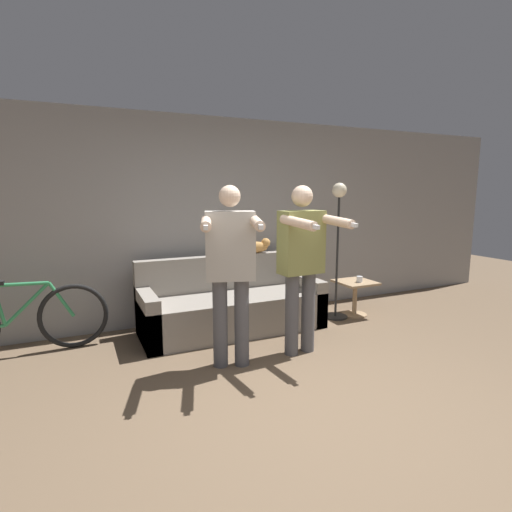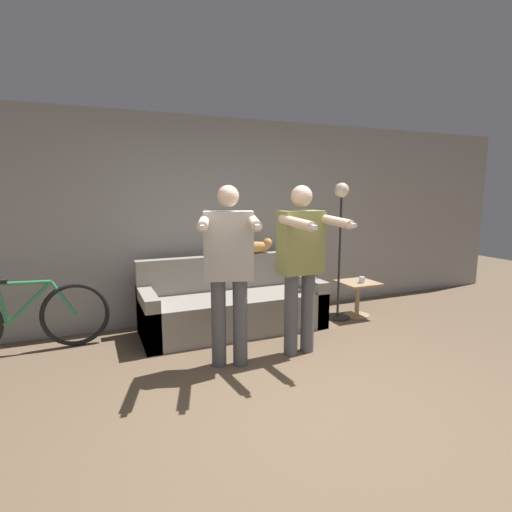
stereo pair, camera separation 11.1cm
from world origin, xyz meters
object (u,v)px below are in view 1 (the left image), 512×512
person_left (231,264)px  side_table (355,291)px  cat (256,247)px  person_right (302,258)px  floor_lamp (338,227)px  cup (359,279)px  bicycle (19,321)px  couch (232,307)px

person_left → side_table: person_left is taller
cat → person_left: bearing=-123.5°
person_right → floor_lamp: bearing=35.1°
person_left → cup: person_left is taller
cat → bicycle: bearing=-177.5°
person_left → cat: bearing=74.4°
person_right → cup: bearing=25.3°
cup → bicycle: bicycle is taller
person_left → floor_lamp: (1.82, 0.83, 0.21)m
bicycle → cup: bearing=-5.7°
cat → couch: bearing=-146.9°
person_right → floor_lamp: 1.35m
floor_lamp → bicycle: (-3.69, 0.31, -0.85)m
person_left → floor_lamp: 2.01m
cat → side_table: (1.27, -0.46, -0.62)m
floor_lamp → cup: 0.77m
person_right → cat: bearing=83.5°
floor_lamp → person_right: bearing=-141.3°
floor_lamp → side_table: bearing=-5.0°
cat → bicycle: 2.78m
cat → floor_lamp: floor_lamp is taller
couch → person_right: person_right is taller
person_right → bicycle: size_ratio=1.01×
cup → bicycle: bearing=174.3°
couch → cat: bearing=33.1°
floor_lamp → side_table: 0.92m
cup → person_left: bearing=-160.7°
person_left → cat: person_left is taller
person_left → side_table: (2.11, 0.81, -0.66)m
couch → person_left: 1.26m
couch → side_table: size_ratio=4.54×
side_table → bicycle: size_ratio=0.28×
couch → bicycle: 2.26m
couch → bicycle: size_ratio=1.27×
person_left → cat: (0.84, 1.26, -0.04)m
floor_lamp → bicycle: bearing=175.2°
person_right → bicycle: person_right is taller
floor_lamp → bicycle: floor_lamp is taller
person_right → bicycle: (-2.65, 1.15, -0.64)m
bicycle → floor_lamp: bearing=-4.8°
cat → cup: cat is taller
person_right → side_table: bearing=27.6°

